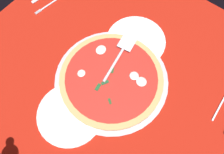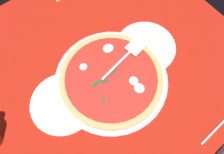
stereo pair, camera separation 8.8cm
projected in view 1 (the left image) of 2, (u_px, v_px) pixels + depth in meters
ground_plane at (108, 78)px, 90.64cm from camera, size 111.20×111.20×0.80cm
pizza_pan at (112, 79)px, 89.63cm from camera, size 42.55×42.55×0.89cm
dinner_plate_left at (136, 41)px, 96.32cm from camera, size 23.82×23.82×1.00cm
dinner_plate_right at (70, 114)px, 83.99cm from camera, size 23.33×23.33×1.00cm
pizza at (112, 77)px, 88.66cm from camera, size 38.73×38.73×2.63cm
pizza_server at (122, 52)px, 90.48cm from camera, size 25.15×7.59×1.00cm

